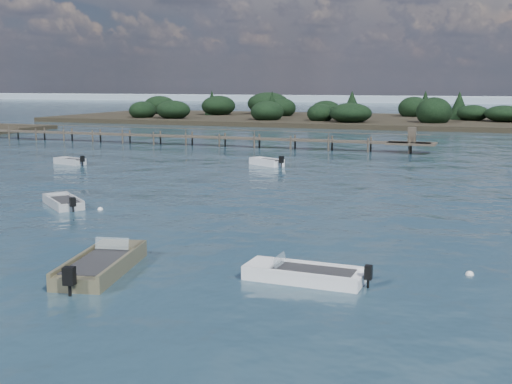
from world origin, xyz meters
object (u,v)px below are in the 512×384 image
at_px(tender_far_white, 267,163).
at_px(dinghy_near_olive, 102,267).
at_px(dinghy_mid_grey, 63,204).
at_px(jetty, 189,137).
at_px(dinghy_mid_white_a, 304,277).
at_px(tender_far_grey, 70,162).

xyz_separation_m(tender_far_white, dinghy_near_olive, (4.76, -33.01, 0.00)).
distance_m(dinghy_mid_grey, dinghy_near_olive, 14.59).
distance_m(dinghy_near_olive, jetty, 51.75).
relative_size(tender_far_white, dinghy_mid_grey, 0.91).
distance_m(dinghy_mid_white_a, dinghy_near_olive, 7.79).
distance_m(dinghy_mid_white_a, jetty, 53.66).
bearing_deg(tender_far_white, dinghy_near_olive, -81.80).
xyz_separation_m(dinghy_mid_white_a, dinghy_near_olive, (-7.61, -1.65, 0.04)).
bearing_deg(jetty, tender_far_white, -44.90).
distance_m(tender_far_grey, dinghy_mid_grey, 20.74).
relative_size(dinghy_mid_white_a, tender_far_white, 1.30).
xyz_separation_m(dinghy_mid_white_a, tender_far_white, (-12.37, 31.36, 0.03)).
bearing_deg(dinghy_mid_grey, tender_far_grey, 125.07).
distance_m(tender_far_white, dinghy_near_olive, 33.35).
bearing_deg(jetty, dinghy_mid_white_a, -59.45).
bearing_deg(tender_far_grey, tender_far_white, 17.19).
xyz_separation_m(tender_far_grey, dinghy_near_olive, (21.75, -27.75, 0.03)).
relative_size(dinghy_mid_white_a, dinghy_mid_grey, 1.18).
bearing_deg(dinghy_mid_grey, dinghy_mid_white_a, -27.61).
distance_m(dinghy_mid_white_a, dinghy_mid_grey, 19.69).
height_order(tender_far_grey, tender_far_white, tender_far_white).
height_order(tender_far_white, dinghy_mid_grey, tender_far_white).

